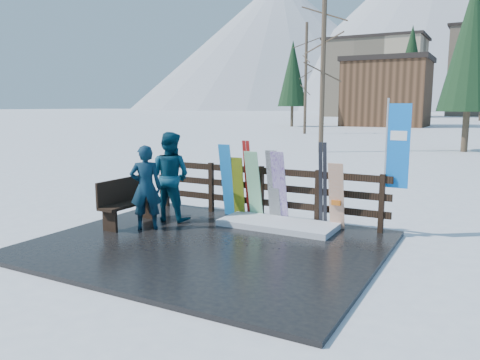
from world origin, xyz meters
The scene contains 17 objects.
ground centered at (0.00, 0.00, 0.00)m, with size 700.00×700.00×0.00m, color white.
deck centered at (0.00, 0.00, 0.04)m, with size 6.00×5.00×0.08m, color black.
fence centered at (0.00, 2.20, 0.74)m, with size 5.60×0.10×1.15m.
snow_patch centered at (0.67, 1.60, 0.14)m, with size 2.36×1.00×0.12m, color white.
bench centered at (-2.19, 0.33, 0.60)m, with size 0.41×1.50×0.97m.
snowboard_0 centered at (-0.74, 1.98, 0.89)m, with size 0.28×0.03×1.65m, color #1E86E0.
snowboard_1 centered at (-0.07, 1.98, 0.83)m, with size 0.31×0.03×1.54m, color white.
snowboard_2 centered at (-0.46, 1.98, 0.75)m, with size 0.26×0.03×1.35m, color #B9CF11.
snowboard_3 centered at (0.53, 1.98, 0.84)m, with size 0.29×0.03×1.56m, color white.
snowboard_4 centered at (0.39, 1.98, 0.85)m, with size 0.26×0.03×1.57m, color black.
snowboard_5 centered at (1.76, 1.98, 0.76)m, with size 0.30×0.03×1.38m, color silver.
ski_pair_a centered at (-0.24, 2.05, 0.94)m, with size 0.16×0.30×1.72m.
ski_pair_b centered at (1.46, 2.05, 0.95)m, with size 0.17×0.21×1.74m.
rental_flag centered at (2.80, 2.25, 1.69)m, with size 0.45×0.04×2.60m.
person_front centered at (-1.60, 0.23, 0.93)m, with size 0.62×0.41×1.69m, color #0D3645.
person_back centered at (-1.63, 1.07, 1.04)m, with size 0.93×0.72×1.91m, color navy.
mountains centered at (-10.50, 328.41, 50.20)m, with size 520.00×260.00×120.00m.
Camera 1 is at (4.42, -6.93, 2.53)m, focal length 35.00 mm.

